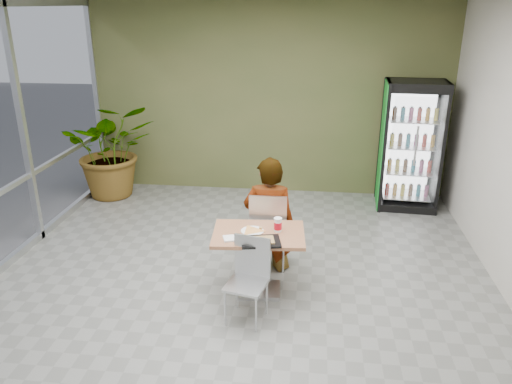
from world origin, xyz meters
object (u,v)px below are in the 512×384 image
seated_woman (269,225)px  soda_cup (278,225)px  chair_far (269,225)px  chair_near (249,272)px  beverage_fridge (411,146)px  cafeteria_tray (261,242)px  potted_plant (112,150)px  dining_table (259,250)px

seated_woman → soda_cup: 0.62m
chair_far → chair_near: chair_far is taller
chair_far → seated_woman: seated_woman is taller
soda_cup → beverage_fridge: size_ratio=0.08×
chair_far → seated_woman: size_ratio=0.58×
chair_far → beverage_fridge: beverage_fridge is taller
cafeteria_tray → potted_plant: (-2.86, 3.05, 0.05)m
seated_woman → potted_plant: (-2.87, 2.20, 0.24)m
dining_table → chair_near: bearing=-95.4°
chair_near → dining_table: bearing=97.7°
seated_woman → potted_plant: potted_plant is taller
chair_far → beverage_fridge: bearing=-130.8°
dining_table → chair_near: 0.47m
chair_far → potted_plant: potted_plant is taller
beverage_fridge → potted_plant: bearing=-175.6°
chair_near → soda_cup: bearing=77.6°
dining_table → seated_woman: 0.61m
beverage_fridge → potted_plant: beverage_fridge is taller
dining_table → beverage_fridge: bearing=54.1°
soda_cup → seated_woman: bearing=105.0°
soda_cup → potted_plant: bearing=137.7°
dining_table → soda_cup: (0.21, 0.06, 0.29)m
beverage_fridge → potted_plant: (-4.90, -0.07, -0.21)m
chair_far → potted_plant: bearing=-37.9°
chair_far → soda_cup: bearing=107.0°
dining_table → potted_plant: size_ratio=0.66×
dining_table → beverage_fridge: size_ratio=0.52×
chair_near → beverage_fridge: 4.00m
chair_far → cafeteria_tray: bearing=89.7°
seated_woman → potted_plant: 3.63m
beverage_fridge → soda_cup: bearing=-120.1°
potted_plant → soda_cup: bearing=-42.3°
beverage_fridge → cafeteria_tray: bearing=-119.5°
dining_table → chair_near: size_ratio=1.20×
seated_woman → cafeteria_tray: bearing=89.7°
chair_far → chair_near: (-0.10, -1.02, -0.07)m
beverage_fridge → chair_near: bearing=-118.9°
seated_woman → cafeteria_tray: (-0.01, -0.85, 0.19)m
cafeteria_tray → seated_woman: bearing=89.4°
chair_far → cafeteria_tray: 0.81m
cafeteria_tray → beverage_fridge: (2.04, 3.12, 0.25)m
chair_near → cafeteria_tray: (0.09, 0.23, 0.24)m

